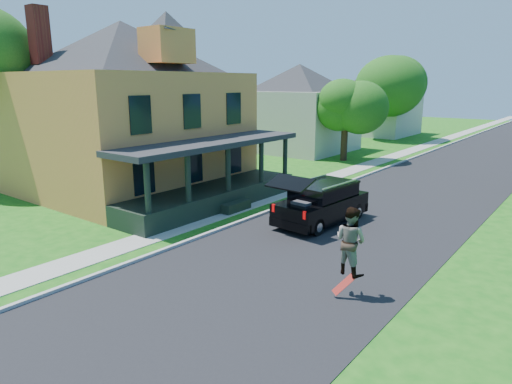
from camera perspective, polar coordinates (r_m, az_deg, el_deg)
The scene contains 13 objects.
ground at distance 13.30m, azimuth -1.51°, elevation -11.99°, with size 140.00×140.00×0.00m, color #135911.
street at distance 30.79m, azimuth 22.71°, elevation 1.78°, with size 8.00×120.00×0.02m, color black.
curb at distance 32.03m, azimuth 15.74°, elevation 2.75°, with size 0.15×120.00×0.12m, color #9E9E99.
sidewalk at distance 32.62m, azimuth 13.22°, elevation 3.10°, with size 1.30×120.00×0.03m, color gray.
front_walk at distance 23.64m, azimuth -10.22°, elevation -0.68°, with size 6.50×1.20×0.03m, color gray.
main_house at distance 25.50m, azimuth -15.81°, elevation 11.25°, with size 15.56×15.56×10.10m.
neighbor_house_mid at distance 39.43m, azimuth 5.40°, elevation 11.28°, with size 12.78×12.78×8.30m.
neighbor_house_far at distance 53.63m, azimuth 14.80°, elevation 11.50°, with size 12.78×12.78×8.30m.
black_suv at distance 19.08m, azimuth 8.19°, elevation -1.36°, with size 2.22×4.98×2.26m.
skateboarder at distance 12.63m, azimuth 11.72°, elevation -5.97°, with size 1.04×0.88×1.89m.
skateboard at distance 12.79m, azimuth 10.89°, elevation -11.38°, with size 0.58×0.33×0.65m.
tree_left_mid at distance 34.60m, azimuth 11.20°, elevation 11.38°, with size 5.45×5.66×6.90m.
tree_left_far at distance 49.70m, azimuth 16.11°, elevation 13.16°, with size 8.08×8.20×9.36m.
Camera 1 is at (7.60, -9.28, 5.74)m, focal length 32.00 mm.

